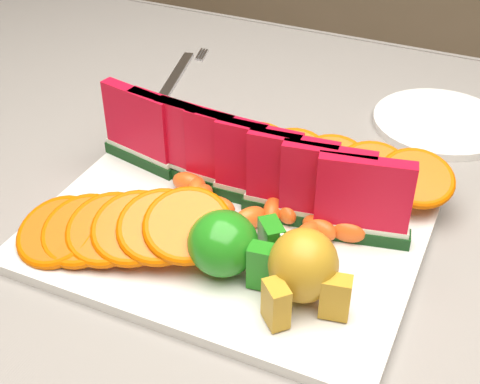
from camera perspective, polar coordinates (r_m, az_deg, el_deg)
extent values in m
cube|color=#522F19|center=(0.76, 4.48, -3.72)|extent=(1.40, 0.90, 0.03)
cube|color=#522F19|center=(1.52, -13.79, 0.51)|extent=(0.06, 0.06, 0.72)
cube|color=gray|center=(0.75, 4.54, -2.60)|extent=(1.52, 1.02, 0.01)
cube|color=gray|center=(1.22, 12.95, 7.76)|extent=(1.52, 0.01, 0.20)
cube|color=silver|center=(0.72, -1.03, -3.36)|extent=(0.40, 0.30, 0.01)
ellipsoid|color=#43911C|center=(0.64, -1.48, -4.39)|extent=(0.09, 0.09, 0.06)
cube|color=#43911C|center=(0.63, 2.05, -6.38)|extent=(0.03, 0.02, 0.05)
cube|color=beige|center=(0.63, 2.56, -6.53)|extent=(0.03, 0.01, 0.04)
cube|color=#43911C|center=(0.66, 2.68, -4.32)|extent=(0.03, 0.03, 0.05)
cube|color=beige|center=(0.65, 3.16, -4.46)|extent=(0.02, 0.02, 0.04)
ellipsoid|color=#AA9013|center=(0.61, 5.43, -6.26)|extent=(0.09, 0.09, 0.07)
cube|color=#AA9013|center=(0.60, 3.10, -9.50)|extent=(0.03, 0.03, 0.04)
cube|color=#AA9013|center=(0.61, 8.15, -8.83)|extent=(0.03, 0.02, 0.04)
cylinder|color=silver|center=(0.95, 16.71, 5.72)|extent=(0.21, 0.21, 0.01)
cube|color=silver|center=(1.04, -5.57, 9.73)|extent=(0.05, 0.17, 0.00)
cube|color=silver|center=(1.11, -3.52, 11.66)|extent=(0.01, 0.04, 0.00)
cube|color=silver|center=(1.11, -3.28, 11.62)|extent=(0.01, 0.04, 0.00)
cube|color=silver|center=(1.11, -3.05, 11.58)|extent=(0.01, 0.04, 0.00)
cube|color=#0E4017|center=(0.82, -8.39, 2.91)|extent=(0.11, 0.04, 0.01)
cube|color=silver|center=(0.81, -8.45, 3.50)|extent=(0.10, 0.04, 0.01)
cube|color=red|center=(0.79, -8.72, 6.06)|extent=(0.10, 0.04, 0.08)
cube|color=#0E4017|center=(0.80, -6.10, 2.12)|extent=(0.11, 0.04, 0.01)
cube|color=silver|center=(0.79, -6.14, 2.72)|extent=(0.10, 0.03, 0.01)
cube|color=red|center=(0.77, -6.34, 5.33)|extent=(0.10, 0.03, 0.08)
cube|color=#0E4017|center=(0.78, -3.69, 1.29)|extent=(0.11, 0.03, 0.01)
cube|color=silver|center=(0.77, -3.71, 1.90)|extent=(0.10, 0.03, 0.01)
cube|color=red|center=(0.75, -3.84, 4.55)|extent=(0.10, 0.02, 0.08)
cube|color=#0E4017|center=(0.76, -1.15, 0.41)|extent=(0.11, 0.02, 0.01)
cube|color=silver|center=(0.75, -1.16, 1.02)|extent=(0.10, 0.02, 0.01)
cube|color=red|center=(0.73, -1.20, 3.72)|extent=(0.10, 0.02, 0.08)
cube|color=#0E4017|center=(0.74, 1.49, -0.51)|extent=(0.11, 0.02, 0.01)
cube|color=silver|center=(0.74, 1.51, 0.11)|extent=(0.10, 0.02, 0.01)
cube|color=red|center=(0.71, 1.56, 2.84)|extent=(0.10, 0.02, 0.08)
cube|color=#0E4017|center=(0.73, 4.25, -1.47)|extent=(0.11, 0.03, 0.01)
cube|color=silver|center=(0.72, 4.29, -0.84)|extent=(0.10, 0.03, 0.01)
cube|color=red|center=(0.70, 4.44, 1.91)|extent=(0.10, 0.02, 0.08)
cube|color=#0E4017|center=(0.72, 7.12, -2.47)|extent=(0.11, 0.04, 0.01)
cube|color=silver|center=(0.71, 7.18, -1.83)|extent=(0.10, 0.03, 0.01)
cube|color=red|center=(0.68, 7.44, 0.94)|extent=(0.10, 0.03, 0.08)
cube|color=#0E4017|center=(0.71, 10.09, -3.48)|extent=(0.11, 0.04, 0.01)
cube|color=silver|center=(0.70, 10.18, -2.85)|extent=(0.10, 0.04, 0.01)
cube|color=red|center=(0.67, 10.55, -0.07)|extent=(0.10, 0.04, 0.08)
cylinder|color=#F72A00|center=(0.71, -15.31, -3.26)|extent=(0.09, 0.09, 0.04)
torus|color=#DC5900|center=(0.71, -15.31, -3.26)|extent=(0.11, 0.10, 0.04)
cylinder|color=#F72A00|center=(0.70, -13.28, -3.19)|extent=(0.09, 0.08, 0.04)
torus|color=#DC5900|center=(0.70, -13.28, -3.19)|extent=(0.10, 0.10, 0.04)
cylinder|color=#F72A00|center=(0.68, -11.18, -3.11)|extent=(0.08, 0.08, 0.04)
torus|color=#DC5900|center=(0.68, -11.18, -3.11)|extent=(0.09, 0.09, 0.04)
cylinder|color=#F72A00|center=(0.67, -9.02, -3.02)|extent=(0.09, 0.09, 0.04)
torus|color=#DC5900|center=(0.67, -9.02, -3.02)|extent=(0.10, 0.10, 0.04)
cylinder|color=#F72A00|center=(0.66, -6.79, -2.92)|extent=(0.10, 0.10, 0.04)
torus|color=#DC5900|center=(0.66, -6.79, -2.92)|extent=(0.11, 0.11, 0.04)
cylinder|color=#F72A00|center=(0.66, -4.51, -2.82)|extent=(0.10, 0.10, 0.04)
torus|color=#DC5900|center=(0.66, -4.51, -2.82)|extent=(0.12, 0.12, 0.04)
cylinder|color=#F72A00|center=(0.84, -4.66, 4.86)|extent=(0.08, 0.07, 0.03)
torus|color=#DC5900|center=(0.84, -4.66, 4.86)|extent=(0.08, 0.08, 0.03)
cylinder|color=#F72A00|center=(0.82, -1.71, 4.33)|extent=(0.08, 0.08, 0.03)
torus|color=#DC5900|center=(0.82, -1.71, 4.33)|extent=(0.09, 0.09, 0.03)
cylinder|color=#F72A00|center=(0.80, 1.37, 3.77)|extent=(0.09, 0.09, 0.03)
torus|color=#DC5900|center=(0.80, 1.37, 3.77)|extent=(0.10, 0.10, 0.03)
cylinder|color=#F72A00|center=(0.79, 4.58, 3.17)|extent=(0.09, 0.09, 0.03)
torus|color=#DC5900|center=(0.79, 4.58, 3.17)|extent=(0.10, 0.10, 0.03)
cylinder|color=#F72A00|center=(0.77, 7.92, 2.54)|extent=(0.10, 0.10, 0.03)
torus|color=#DC5900|center=(0.77, 7.92, 2.54)|extent=(0.11, 0.11, 0.03)
cylinder|color=#F72A00|center=(0.76, 11.35, 1.87)|extent=(0.10, 0.10, 0.03)
torus|color=#DC5900|center=(0.76, 11.35, 1.87)|extent=(0.11, 0.11, 0.03)
cylinder|color=#F72A00|center=(0.76, 14.86, 1.19)|extent=(0.10, 0.10, 0.03)
torus|color=#DC5900|center=(0.76, 14.86, 1.19)|extent=(0.12, 0.12, 0.03)
ellipsoid|color=#F84C10|center=(0.76, -4.39, 0.75)|extent=(0.04, 0.02, 0.03)
ellipsoid|color=#F84C10|center=(0.75, -3.70, 0.12)|extent=(0.03, 0.05, 0.03)
ellipsoid|color=#F84C10|center=(0.74, -3.35, -0.51)|extent=(0.02, 0.04, 0.03)
ellipsoid|color=#F84C10|center=(0.72, -1.96, -1.30)|extent=(0.04, 0.03, 0.03)
ellipsoid|color=#F84C10|center=(0.71, 0.79, -2.30)|extent=(0.04, 0.05, 0.03)
ellipsoid|color=#F84C10|center=(0.72, 2.89, -1.44)|extent=(0.03, 0.04, 0.03)
ellipsoid|color=#F84C10|center=(0.72, 3.88, -1.52)|extent=(0.04, 0.04, 0.03)
ellipsoid|color=#F84C10|center=(0.69, 5.73, -3.68)|extent=(0.03, 0.05, 0.03)
ellipsoid|color=#F84C10|center=(0.70, 6.79, -3.07)|extent=(0.05, 0.03, 0.03)
ellipsoid|color=#F84C10|center=(0.70, 9.10, -3.25)|extent=(0.04, 0.02, 0.03)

